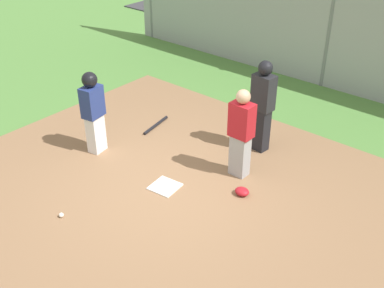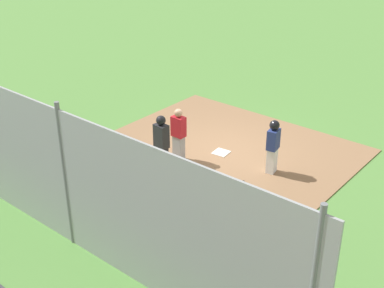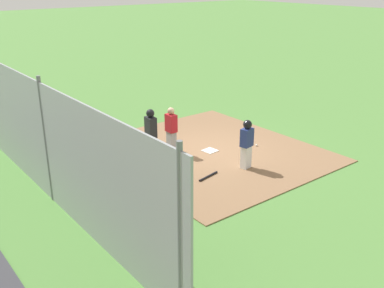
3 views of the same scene
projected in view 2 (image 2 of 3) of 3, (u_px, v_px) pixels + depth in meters
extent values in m
plane|color=#51843D|center=(221.00, 154.00, 15.45)|extent=(140.00, 140.00, 0.00)
cube|color=#896647|center=(221.00, 153.00, 15.44)|extent=(7.20, 6.40, 0.03)
cube|color=white|center=(221.00, 152.00, 15.43)|extent=(0.49, 0.49, 0.02)
cube|color=#9E9EA3|center=(179.00, 148.00, 14.90)|extent=(0.30, 0.23, 0.75)
cube|color=#B21923|center=(178.00, 126.00, 14.60)|extent=(0.38, 0.27, 0.59)
sphere|color=tan|center=(178.00, 113.00, 14.42)|extent=(0.23, 0.23, 0.23)
cube|color=black|center=(162.00, 160.00, 14.13)|extent=(0.32, 0.25, 0.82)
cube|color=#232328|center=(161.00, 136.00, 13.81)|extent=(0.40, 0.30, 0.65)
sphere|color=black|center=(161.00, 120.00, 13.61)|extent=(0.26, 0.26, 0.26)
cube|color=silver|center=(272.00, 160.00, 14.25)|extent=(0.27, 0.33, 0.71)
cube|color=navy|center=(273.00, 139.00, 13.97)|extent=(0.32, 0.42, 0.57)
sphere|color=tan|center=(274.00, 126.00, 13.79)|extent=(0.22, 0.22, 0.22)
sphere|color=black|center=(275.00, 125.00, 13.78)|extent=(0.27, 0.27, 0.27)
cylinder|color=black|center=(237.00, 188.00, 13.57)|extent=(0.21, 0.81, 0.06)
ellipsoid|color=#B21923|center=(179.00, 148.00, 15.57)|extent=(0.24, 0.20, 0.12)
sphere|color=white|center=(269.00, 140.00, 16.12)|extent=(0.07, 0.07, 0.07)
cube|color=#93999E|center=(66.00, 180.00, 10.93)|extent=(12.00, 0.05, 3.20)
cylinder|color=slate|center=(66.00, 176.00, 10.89)|extent=(0.10, 0.10, 3.35)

